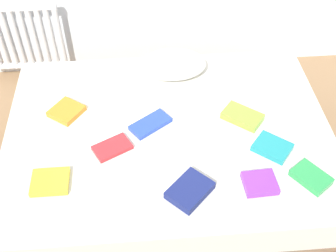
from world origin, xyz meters
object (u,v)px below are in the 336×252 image
at_px(textbook_lime, 242,116).
at_px(textbook_teal, 272,147).
at_px(textbook_blue, 150,124).
at_px(radiator, 21,38).
at_px(textbook_red, 112,148).
at_px(textbook_orange, 66,111).
at_px(textbook_green, 311,177).
at_px(textbook_yellow, 50,182).
at_px(pillow, 173,64).
at_px(textbook_navy, 190,190).
at_px(textbook_purple, 260,183).
at_px(bed, 169,157).

bearing_deg(textbook_lime, textbook_teal, -26.21).
bearing_deg(textbook_blue, radiator, 95.01).
bearing_deg(textbook_red, textbook_orange, 103.97).
relative_size(radiator, textbook_green, 3.34).
height_order(textbook_blue, textbook_green, textbook_green).
bearing_deg(textbook_yellow, textbook_red, 34.14).
height_order(textbook_yellow, textbook_lime, textbook_lime).
bearing_deg(textbook_yellow, textbook_lime, 19.89).
bearing_deg(textbook_green, textbook_teal, 178.02).
bearing_deg(pillow, textbook_red, -121.67).
bearing_deg(textbook_teal, textbook_red, -145.42).
bearing_deg(textbook_navy, textbook_purple, -42.41).
relative_size(textbook_yellow, textbook_green, 1.01).
relative_size(textbook_yellow, textbook_teal, 0.99).
distance_m(textbook_navy, textbook_green, 0.66).
relative_size(pillow, textbook_blue, 1.80).
bearing_deg(textbook_navy, textbook_red, 94.54).
distance_m(textbook_blue, textbook_teal, 0.73).
xyz_separation_m(textbook_yellow, textbook_teal, (1.25, 0.14, 0.00)).
bearing_deg(bed, textbook_blue, 158.10).
distance_m(textbook_orange, textbook_teal, 1.27).
height_order(textbook_blue, textbook_teal, textbook_teal).
height_order(radiator, pillow, radiator).
distance_m(bed, textbook_blue, 0.29).
bearing_deg(textbook_purple, textbook_teal, 59.11).
bearing_deg(textbook_teal, pillow, 163.48).
distance_m(textbook_yellow, textbook_teal, 1.25).
bearing_deg(textbook_navy, pillow, 44.36).
distance_m(textbook_blue, textbook_green, 0.97).
xyz_separation_m(textbook_yellow, textbook_green, (1.40, -0.09, 0.00)).
height_order(textbook_teal, textbook_red, textbook_teal).
relative_size(textbook_lime, textbook_red, 1.11).
height_order(bed, textbook_teal, textbook_teal).
height_order(textbook_orange, textbook_lime, textbook_lime).
distance_m(bed, textbook_red, 0.45).
distance_m(textbook_orange, textbook_red, 0.43).
xyz_separation_m(textbook_lime, textbook_navy, (-0.39, -0.52, 0.00)).
height_order(pillow, textbook_purple, pillow).
height_order(textbook_orange, textbook_teal, same).
xyz_separation_m(textbook_green, textbook_teal, (-0.15, 0.23, -0.00)).
bearing_deg(textbook_red, textbook_navy, -67.70).
bearing_deg(textbook_orange, textbook_lime, 29.38).
bearing_deg(textbook_yellow, textbook_green, -3.34).
height_order(textbook_yellow, textbook_red, textbook_yellow).
height_order(radiator, textbook_yellow, radiator).
bearing_deg(textbook_blue, textbook_red, -178.50).
height_order(textbook_orange, textbook_green, textbook_green).
bearing_deg(textbook_teal, textbook_navy, -112.98).
xyz_separation_m(textbook_teal, textbook_red, (-0.92, 0.08, -0.00)).
bearing_deg(textbook_red, bed, -6.94).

